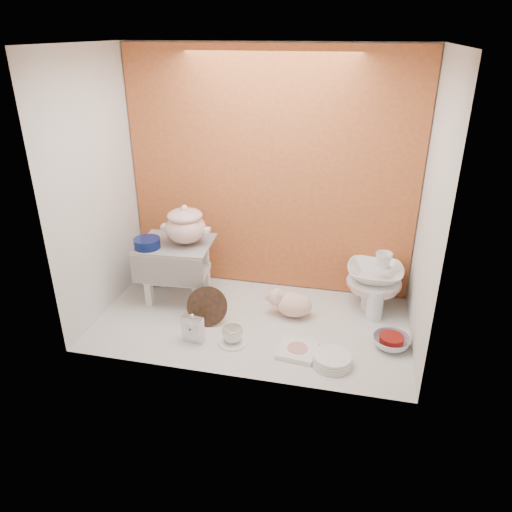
{
  "coord_description": "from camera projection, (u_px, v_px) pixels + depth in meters",
  "views": [
    {
      "loc": [
        0.56,
        -2.35,
        1.56
      ],
      "look_at": [
        0.02,
        0.02,
        0.42
      ],
      "focal_mm": 34.06,
      "sensor_mm": 36.0,
      "label": 1
    }
  ],
  "objects": [
    {
      "name": "dinner_plate_stack",
      "position": [
        332.0,
        360.0,
        2.48
      ],
      "size": [
        0.25,
        0.25,
        0.06
      ],
      "primitive_type": "cylinder",
      "rotation": [
        0.0,
        0.0,
        -0.22
      ],
      "color": "white",
      "rests_on": "ground"
    },
    {
      "name": "gold_rim_teacup",
      "position": [
        232.0,
        334.0,
        2.64
      ],
      "size": [
        0.14,
        0.14,
        0.09
      ],
      "primitive_type": "imported",
      "rotation": [
        0.0,
        0.0,
        0.24
      ],
      "color": "white",
      "rests_on": "teacup_saucer"
    },
    {
      "name": "blue_white_vase",
      "position": [
        157.0,
        267.0,
        3.25
      ],
      "size": [
        0.23,
        0.23,
        0.23
      ],
      "primitive_type": "imported",
      "rotation": [
        0.0,
        0.0,
        -0.03
      ],
      "color": "white",
      "rests_on": "ground"
    },
    {
      "name": "plush_pig",
      "position": [
        294.0,
        304.0,
        2.87
      ],
      "size": [
        0.33,
        0.29,
        0.16
      ],
      "primitive_type": "ellipsoid",
      "rotation": [
        0.0,
        0.0,
        -0.41
      ],
      "color": "beige",
      "rests_on": "ground"
    },
    {
      "name": "porcelain_tower",
      "position": [
        374.0,
        280.0,
        2.92
      ],
      "size": [
        0.36,
        0.36,
        0.38
      ],
      "primitive_type": null,
      "rotation": [
        0.0,
        0.0,
        -0.1
      ],
      "color": "white",
      "rests_on": "ground"
    },
    {
      "name": "floral_platter",
      "position": [
        184.0,
        256.0,
        3.27
      ],
      "size": [
        0.38,
        0.25,
        0.35
      ],
      "primitive_type": null,
      "rotation": [
        0.0,
        0.0,
        0.41
      ],
      "color": "silver",
      "rests_on": "ground"
    },
    {
      "name": "lacquer_tray",
      "position": [
        207.0,
        306.0,
        2.79
      ],
      "size": [
        0.25,
        0.15,
        0.22
      ],
      "primitive_type": null,
      "rotation": [
        0.0,
        0.0,
        0.24
      ],
      "color": "black",
      "rests_on": "ground"
    },
    {
      "name": "clear_glass_vase",
      "position": [
        375.0,
        304.0,
        2.84
      ],
      "size": [
        0.11,
        0.11,
        0.19
      ],
      "primitive_type": "cylinder",
      "rotation": [
        0.0,
        0.0,
        -0.21
      ],
      "color": "silver",
      "rests_on": "ground"
    },
    {
      "name": "step_stool",
      "position": [
        177.0,
        271.0,
        3.03
      ],
      "size": [
        0.46,
        0.4,
        0.38
      ],
      "primitive_type": null,
      "rotation": [
        0.0,
        0.0,
        0.07
      ],
      "color": "silver",
      "rests_on": "ground"
    },
    {
      "name": "soup_tureen",
      "position": [
        185.0,
        224.0,
        2.89
      ],
      "size": [
        0.32,
        0.32,
        0.25
      ],
      "primitive_type": null,
      "rotation": [
        0.0,
        0.0,
        0.1
      ],
      "color": "white",
      "rests_on": "step_stool"
    },
    {
      "name": "crystal_bowl",
      "position": [
        391.0,
        342.0,
        2.61
      ],
      "size": [
        0.23,
        0.23,
        0.06
      ],
      "primitive_type": "imported",
      "rotation": [
        0.0,
        0.0,
        -0.18
      ],
      "color": "silver",
      "rests_on": "ground"
    },
    {
      "name": "cobalt_bowl",
      "position": [
        147.0,
        243.0,
        2.87
      ],
      "size": [
        0.16,
        0.16,
        0.06
      ],
      "primitive_type": "cylinder",
      "rotation": [
        0.0,
        0.0,
        -0.02
      ],
      "color": "#09164A",
      "rests_on": "step_stool"
    },
    {
      "name": "lattice_dish",
      "position": [
        297.0,
        350.0,
        2.58
      ],
      "size": [
        0.22,
        0.22,
        0.03
      ],
      "primitive_type": "cube",
      "rotation": [
        0.0,
        0.0,
        -0.11
      ],
      "color": "white",
      "rests_on": "ground"
    },
    {
      "name": "teacup_saucer",
      "position": [
        233.0,
        342.0,
        2.66
      ],
      "size": [
        0.22,
        0.22,
        0.01
      ],
      "primitive_type": "cylinder",
      "rotation": [
        0.0,
        0.0,
        0.39
      ],
      "color": "white",
      "rests_on": "ground"
    },
    {
      "name": "niche_shell",
      "position": [
        259.0,
        158.0,
        2.61
      ],
      "size": [
        1.86,
        1.03,
        1.53
      ],
      "color": "#C16630",
      "rests_on": "ground"
    },
    {
      "name": "ground",
      "position": [
        252.0,
        322.0,
        2.85
      ],
      "size": [
        1.8,
        1.8,
        0.0
      ],
      "primitive_type": "plane",
      "color": "silver",
      "rests_on": "ground"
    },
    {
      "name": "mantel_clock",
      "position": [
        193.0,
        328.0,
        2.64
      ],
      "size": [
        0.12,
        0.06,
        0.17
      ],
      "primitive_type": "cube",
      "rotation": [
        0.0,
        0.0,
        -0.14
      ],
      "color": "silver",
      "rests_on": "ground"
    }
  ]
}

